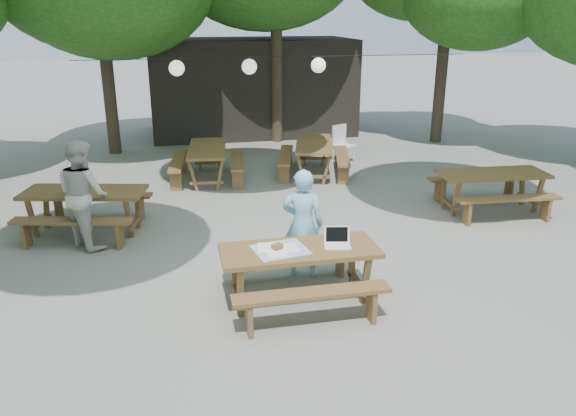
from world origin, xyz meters
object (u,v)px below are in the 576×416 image
(plastic_chair, at_px, (343,151))
(picnic_table_nw, at_px, (86,211))
(woman, at_px, (303,224))
(main_picnic_table, at_px, (299,274))
(second_person, at_px, (83,194))

(plastic_chair, bearing_deg, picnic_table_nw, -171.79)
(woman, bearing_deg, plastic_chair, -92.10)
(woman, bearing_deg, picnic_table_nw, -16.22)
(woman, xyz_separation_m, plastic_chair, (2.51, 6.06, -0.53))
(main_picnic_table, relative_size, picnic_table_nw, 0.91)
(picnic_table_nw, xyz_separation_m, second_person, (0.08, -0.58, 0.49))
(woman, xyz_separation_m, second_person, (-3.12, 1.80, 0.09))
(picnic_table_nw, relative_size, woman, 1.40)
(plastic_chair, bearing_deg, woman, -137.14)
(picnic_table_nw, height_order, woman, woman)
(main_picnic_table, bearing_deg, plastic_chair, 68.17)
(main_picnic_table, bearing_deg, woman, 73.61)
(main_picnic_table, xyz_separation_m, second_person, (-2.90, 2.53, 0.49))
(second_person, xyz_separation_m, plastic_chair, (5.62, 4.27, -0.62))
(woman, relative_size, plastic_chair, 1.75)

